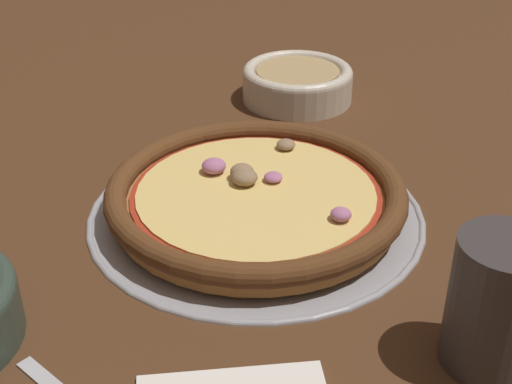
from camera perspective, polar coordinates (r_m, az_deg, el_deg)
ground_plane at (r=0.73m, az=-0.00°, el=-1.84°), size 3.00×3.00×0.00m
pizza_tray at (r=0.72m, az=-0.00°, el=-1.66°), size 0.34×0.34×0.01m
pizza at (r=0.71m, az=-0.00°, el=-0.23°), size 0.30×0.30×0.04m
bowl_near at (r=0.98m, az=3.33°, el=8.81°), size 0.15×0.15×0.05m
drinking_cup at (r=0.55m, az=18.75°, el=-8.48°), size 0.07×0.07×0.11m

